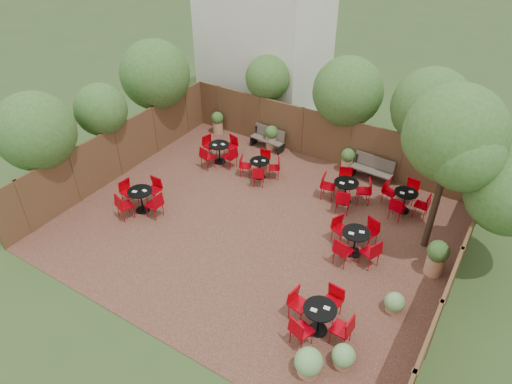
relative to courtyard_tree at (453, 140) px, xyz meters
The scene contains 13 objects.
ground 6.48m from the courtyard_tree, 157.41° to the right, with size 80.00×80.00×0.00m, color #354F23.
courtyard_paving 6.47m from the courtyard_tree, 157.41° to the right, with size 12.00×10.00×0.02m, color #3D2119.
fence_back 6.34m from the courtyard_tree, 148.65° to the left, with size 12.00×0.08×2.00m, color #51361E.
fence_left 11.40m from the courtyard_tree, 169.43° to the right, with size 0.08×10.00×2.00m, color #51361E.
fence_right 3.59m from the courtyard_tree, 61.04° to the right, with size 0.08×10.00×2.00m, color #51361E.
neighbour_building 11.12m from the courtyard_tree, 147.51° to the left, with size 5.00×4.00×8.00m, color silver.
overhang_foliage 6.46m from the courtyard_tree, behind, with size 15.75×10.95×2.77m.
courtyard_tree is the anchor object (origin of this frame).
park_bench_left 8.30m from the courtyard_tree, 160.14° to the left, with size 1.48×0.59×0.90m.
park_bench_right 4.95m from the courtyard_tree, 136.12° to the left, with size 1.55×0.57×0.95m.
bistro_tables 5.43m from the courtyard_tree, 166.12° to the right, with size 9.17×7.71×0.95m.
planters 5.48m from the courtyard_tree, 162.50° to the left, with size 10.84×4.31×1.15m.
low_shrubs 6.09m from the courtyard_tree, 97.13° to the right, with size 1.69×3.45×0.73m.
Camera 1 is at (6.20, -9.93, 9.78)m, focal length 32.74 mm.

